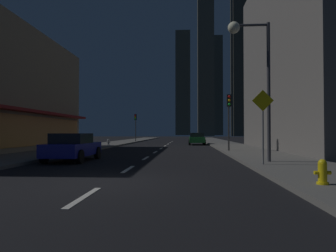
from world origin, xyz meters
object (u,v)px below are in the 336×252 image
fire_hydrant_far_left (108,142)px  street_lamp_right (251,56)px  fire_hydrant_yellow_near (322,173)px  car_parked_near (73,147)px  traffic_light_far_left (136,121)px  traffic_light_near_right (229,110)px  pedestrian_crossing_sign (263,120)px  car_parked_far (197,139)px

fire_hydrant_far_left → street_lamp_right: bearing=-56.1°
street_lamp_right → fire_hydrant_yellow_near: bearing=-85.1°
car_parked_near → street_lamp_right: street_lamp_right is taller
traffic_light_far_left → street_lamp_right: street_lamp_right is taller
street_lamp_right → car_parked_near: bearing=172.4°
fire_hydrant_yellow_near → street_lamp_right: street_lamp_right is taller
traffic_light_near_right → pedestrian_crossing_sign: size_ratio=1.33×
car_parked_near → traffic_light_near_right: size_ratio=1.01×
street_lamp_right → traffic_light_near_right: bearing=89.2°
traffic_light_far_left → car_parked_near: bearing=-86.4°
car_parked_near → traffic_light_far_left: size_ratio=1.01×
car_parked_near → pedestrian_crossing_sign: size_ratio=1.34×
car_parked_far → traffic_light_far_left: traffic_light_far_left is taller
traffic_light_far_left → traffic_light_near_right: bearing=-64.6°
fire_hydrant_yellow_near → fire_hydrant_far_left: (-11.80, 22.89, 0.00)m
street_lamp_right → traffic_light_far_left: bearing=109.2°
traffic_light_near_right → fire_hydrant_far_left: bearing=142.7°
fire_hydrant_yellow_near → pedestrian_crossing_sign: (-0.30, 4.81, 1.56)m
car_parked_far → pedestrian_crossing_sign: bearing=-85.1°
car_parked_near → fire_hydrant_far_left: 15.78m
car_parked_far → pedestrian_crossing_sign: size_ratio=1.34×
car_parked_near → car_parked_far: size_ratio=1.00×
car_parked_near → street_lamp_right: 10.04m
car_parked_far → fire_hydrant_far_left: bearing=-151.8°
traffic_light_far_left → pedestrian_crossing_sign: bearing=-71.2°
car_parked_far → fire_hydrant_yellow_near: bearing=-85.3°
fire_hydrant_yellow_near → fire_hydrant_far_left: 25.75m
fire_hydrant_yellow_near → traffic_light_far_left: traffic_light_far_left is taller
pedestrian_crossing_sign → fire_hydrant_yellow_near: bearing=-86.4°
car_parked_far → street_lamp_right: bearing=-85.4°
car_parked_far → car_parked_near: bearing=-109.2°
street_lamp_right → car_parked_far: bearing=94.6°
fire_hydrant_far_left → traffic_light_far_left: (0.40, 14.49, 2.74)m
traffic_light_far_left → pedestrian_crossing_sign: (11.10, -32.57, -1.18)m
fire_hydrant_yellow_near → traffic_light_near_right: size_ratio=0.16×
car_parked_far → traffic_light_far_left: (-9.10, 9.39, 2.45)m
car_parked_near → traffic_light_near_right: (9.10, 6.92, 2.45)m
traffic_light_near_right → street_lamp_right: bearing=-90.8°
traffic_light_far_left → fire_hydrant_yellow_near: bearing=-73.0°
fire_hydrant_far_left → pedestrian_crossing_sign: 21.48m
traffic_light_near_right → street_lamp_right: size_ratio=0.64×
traffic_light_near_right → car_parked_far: bearing=97.8°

